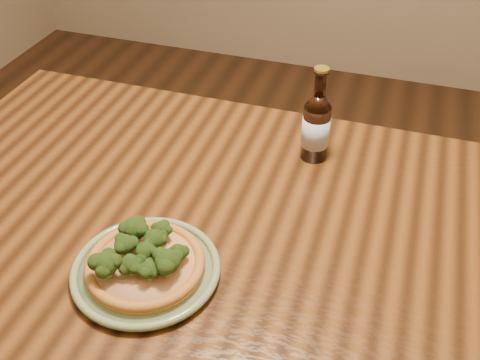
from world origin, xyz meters
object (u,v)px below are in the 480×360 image
(table, at_px, (277,278))
(pizza, at_px, (145,261))
(beer_bottle, at_px, (316,126))
(plate, at_px, (146,270))

(table, distance_m, pizza, 0.27)
(beer_bottle, bearing_deg, table, -78.86)
(table, xyz_separation_m, plate, (-0.20, -0.14, 0.10))
(plate, bearing_deg, beer_bottle, 64.79)
(table, distance_m, beer_bottle, 0.33)
(pizza, bearing_deg, table, 35.09)
(table, bearing_deg, pizza, -144.91)
(table, height_order, pizza, pizza)
(plate, height_order, beer_bottle, beer_bottle)
(table, bearing_deg, beer_bottle, 89.63)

